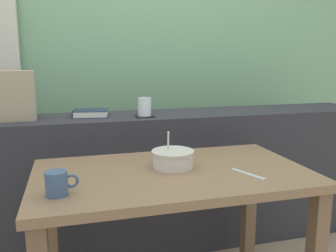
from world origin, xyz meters
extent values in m
cube|color=#7AAD7F|center=(0.00, 1.29, 1.40)|extent=(4.80, 0.08, 2.80)
cube|color=#2D2D33|center=(0.00, 0.55, 0.41)|extent=(2.80, 0.39, 0.82)
cube|color=brown|center=(-0.57, 0.18, 0.32)|extent=(0.06, 0.06, 0.65)
cube|color=brown|center=(0.47, 0.18, 0.32)|extent=(0.06, 0.06, 0.65)
cube|color=#846647|center=(-0.05, -0.10, 0.67)|extent=(1.13, 0.65, 0.03)
cube|color=black|center=(-0.05, 0.47, 0.82)|extent=(0.10, 0.10, 0.00)
cylinder|color=white|center=(-0.05, 0.47, 0.88)|extent=(0.07, 0.07, 0.10)
cylinder|color=#BC3D51|center=(-0.05, 0.47, 0.86)|extent=(0.07, 0.07, 0.06)
cube|color=#1E2D47|center=(-0.34, 0.56, 0.82)|extent=(0.21, 0.16, 0.00)
cube|color=silver|center=(-0.34, 0.56, 0.84)|extent=(0.20, 0.16, 0.03)
cube|color=#1E2D47|center=(-0.34, 0.56, 0.86)|extent=(0.21, 0.16, 0.00)
cube|color=#1E2D47|center=(-0.43, 0.58, 0.84)|extent=(0.03, 0.13, 0.04)
cube|color=tan|center=(-0.78, 0.55, 0.95)|extent=(0.33, 0.16, 0.26)
cylinder|color=beige|center=(-0.03, -0.05, 0.72)|extent=(0.17, 0.17, 0.07)
cylinder|color=beige|center=(-0.03, -0.05, 0.75)|extent=(0.18, 0.18, 0.01)
cylinder|color=#9E5B33|center=(-0.03, -0.05, 0.71)|extent=(0.15, 0.15, 0.05)
cylinder|color=silver|center=(-0.05, -0.02, 0.77)|extent=(0.03, 0.10, 0.14)
ellipsoid|color=silver|center=(-0.05, 0.00, 0.73)|extent=(0.03, 0.05, 0.01)
cube|color=silver|center=(0.23, -0.23, 0.69)|extent=(0.08, 0.16, 0.01)
cylinder|color=#3D567A|center=(-0.51, -0.25, 0.73)|extent=(0.08, 0.08, 0.08)
torus|color=#3D567A|center=(-0.46, -0.25, 0.73)|extent=(0.05, 0.01, 0.05)
camera|label=1|loc=(-0.45, -1.46, 1.15)|focal=38.12mm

